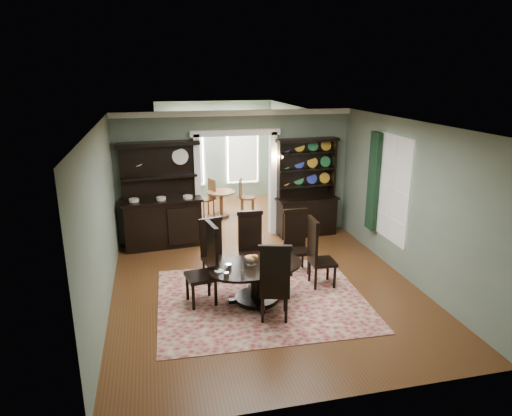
{
  "coord_description": "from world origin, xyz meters",
  "views": [
    {
      "loc": [
        -1.88,
        -7.32,
        3.84
      ],
      "look_at": [
        -0.06,
        0.6,
        1.4
      ],
      "focal_mm": 32.0,
      "sensor_mm": 36.0,
      "label": 1
    }
  ],
  "objects_px": {
    "sideboard": "(162,211)",
    "welsh_dresser": "(306,200)",
    "parlor_table": "(221,200)",
    "dining_table": "(256,276)"
  },
  "relations": [
    {
      "from": "dining_table",
      "to": "parlor_table",
      "type": "distance_m",
      "value": 4.91
    },
    {
      "from": "sideboard",
      "to": "parlor_table",
      "type": "bearing_deg",
      "value": 43.49
    },
    {
      "from": "sideboard",
      "to": "parlor_table",
      "type": "relative_size",
      "value": 3.07
    },
    {
      "from": "dining_table",
      "to": "sideboard",
      "type": "distance_m",
      "value": 3.43
    },
    {
      "from": "welsh_dresser",
      "to": "dining_table",
      "type": "bearing_deg",
      "value": -125.73
    },
    {
      "from": "sideboard",
      "to": "welsh_dresser",
      "type": "bearing_deg",
      "value": -4.6
    },
    {
      "from": "welsh_dresser",
      "to": "parlor_table",
      "type": "xyz_separation_m",
      "value": [
        -1.81,
        1.81,
        -0.38
      ]
    },
    {
      "from": "sideboard",
      "to": "welsh_dresser",
      "type": "relative_size",
      "value": 1.01
    },
    {
      "from": "dining_table",
      "to": "sideboard",
      "type": "bearing_deg",
      "value": 101.38
    },
    {
      "from": "sideboard",
      "to": "dining_table",
      "type": "bearing_deg",
      "value": -69.24
    }
  ]
}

